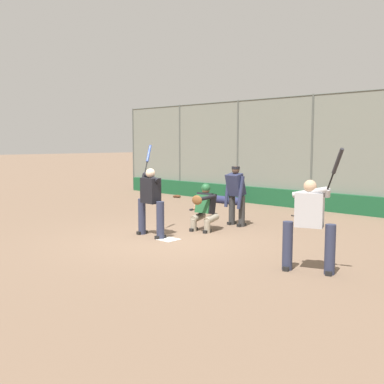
% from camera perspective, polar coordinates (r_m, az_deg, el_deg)
% --- Properties ---
extents(ground_plane, '(160.00, 160.00, 0.00)m').
position_cam_1_polar(ground_plane, '(10.76, -2.97, -6.07)').
color(ground_plane, '#7A604C').
extents(home_plate_marker, '(0.43, 0.43, 0.01)m').
position_cam_1_polar(home_plate_marker, '(10.75, -2.97, -6.03)').
color(home_plate_marker, white).
rests_on(home_plate_marker, ground_plane).
extents(backstop_fence, '(19.27, 0.08, 3.95)m').
position_cam_1_polar(backstop_fence, '(16.03, 14.99, 5.22)').
color(backstop_fence, '#515651').
rests_on(backstop_fence, ground_plane).
extents(padding_wall, '(18.80, 0.18, 0.63)m').
position_cam_1_polar(padding_wall, '(16.07, 14.65, -1.04)').
color(padding_wall, '#19512D').
rests_on(padding_wall, ground_plane).
extents(batter_at_plate, '(1.03, 0.68, 2.24)m').
position_cam_1_polar(batter_at_plate, '(11.02, -5.28, -0.95)').
color(batter_at_plate, '#2D334C').
rests_on(batter_at_plate, ground_plane).
extents(catcher_behind_plate, '(0.68, 0.79, 1.24)m').
position_cam_1_polar(catcher_behind_plate, '(11.70, 1.55, -1.86)').
color(catcher_behind_plate, gray).
rests_on(catcher_behind_plate, ground_plane).
extents(umpire_home, '(0.67, 0.46, 1.66)m').
position_cam_1_polar(umpire_home, '(12.47, 5.58, -0.24)').
color(umpire_home, '#333333').
rests_on(umpire_home, ground_plane).
extents(batter_on_deck, '(1.15, 0.55, 2.22)m').
position_cam_1_polar(batter_on_deck, '(8.19, 14.71, -3.73)').
color(batter_on_deck, '#2D334C').
rests_on(batter_on_deck, ground_plane).
extents(spare_bat_near_backstop, '(0.24, 0.83, 0.07)m').
position_cam_1_polar(spare_bat_near_backstop, '(15.50, 0.32, -2.14)').
color(spare_bat_near_backstop, black).
rests_on(spare_bat_near_backstop, ground_plane).
extents(spare_bat_by_padding, '(0.83, 0.16, 0.07)m').
position_cam_1_polar(spare_bat_by_padding, '(14.11, 14.18, -3.16)').
color(spare_bat_by_padding, black).
rests_on(spare_bat_by_padding, ground_plane).
extents(fielding_glove_on_dirt, '(0.33, 0.25, 0.12)m').
position_cam_1_polar(fielding_glove_on_dirt, '(18.92, -1.91, -0.54)').
color(fielding_glove_on_dirt, '#56331E').
rests_on(fielding_glove_on_dirt, ground_plane).
extents(equipment_bag_dugout_side, '(1.30, 0.28, 0.28)m').
position_cam_1_polar(equipment_bag_dugout_side, '(17.06, 4.38, -1.02)').
color(equipment_bag_dugout_side, navy).
rests_on(equipment_bag_dugout_side, ground_plane).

